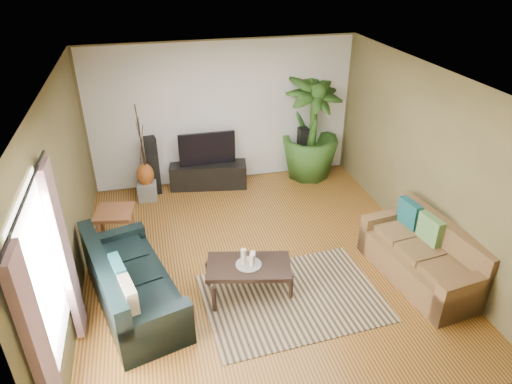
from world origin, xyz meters
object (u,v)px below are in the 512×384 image
object	(u,v)px
sofa_right	(422,253)
tv_stand	(209,175)
speaker_left	(153,166)
vase	(145,175)
sofa_left	(133,279)
pedestal	(147,190)
speaker_right	(302,153)
potted_plant	(311,128)
side_table	(117,227)
television	(207,149)
coffee_table	(249,278)

from	to	relation	value
sofa_right	tv_stand	xyz separation A→B (m)	(-2.44, 3.42, -0.19)
speaker_left	vase	distance (m)	0.27
sofa_left	tv_stand	bearing A→B (deg)	-40.35
tv_stand	pedestal	bearing A→B (deg)	-160.29
tv_stand	pedestal	size ratio (longest dim) A/B	4.29
sofa_left	tv_stand	world-z (taller)	sofa_left
speaker_right	potted_plant	distance (m)	0.52
tv_stand	side_table	xyz separation A→B (m)	(-1.66, -1.55, 0.05)
speaker_left	pedestal	bearing A→B (deg)	-133.43
television	speaker_right	bearing A→B (deg)	0.00
sofa_right	pedestal	distance (m)	4.83
pedestal	side_table	distance (m)	1.43
television	speaker_right	xyz separation A→B (m)	(1.88, 0.00, -0.28)
pedestal	television	bearing A→B (deg)	10.29
sofa_left	pedestal	xyz separation A→B (m)	(0.25, 2.83, -0.26)
tv_stand	speaker_right	size ratio (longest dim) A/B	1.40
sofa_right	potted_plant	size ratio (longest dim) A/B	0.89
coffee_table	speaker_right	bearing A→B (deg)	72.57
speaker_right	pedestal	size ratio (longest dim) A/B	3.05
sofa_right	sofa_left	bearing A→B (deg)	-103.24
speaker_left	pedestal	world-z (taller)	speaker_left
sofa_left	pedestal	world-z (taller)	sofa_left
sofa_right	speaker_left	xyz separation A→B (m)	(-3.45, 3.42, 0.13)
speaker_left	side_table	size ratio (longest dim) A/B	1.89
sofa_right	speaker_right	bearing A→B (deg)	-178.37
speaker_left	side_table	world-z (taller)	speaker_left
speaker_left	speaker_right	world-z (taller)	speaker_left
speaker_left	potted_plant	world-z (taller)	potted_plant
sofa_right	speaker_right	xyz separation A→B (m)	(-0.55, 3.42, 0.09)
sofa_right	potted_plant	distance (m)	3.49
sofa_left	coffee_table	world-z (taller)	sofa_left
sofa_left	coffee_table	size ratio (longest dim) A/B	1.81
sofa_right	tv_stand	distance (m)	4.20
vase	side_table	xyz separation A→B (m)	(-0.50, -1.34, -0.20)
sofa_left	side_table	distance (m)	1.52
speaker_right	side_table	bearing A→B (deg)	-158.00
vase	side_table	distance (m)	1.44
speaker_right	potted_plant	world-z (taller)	potted_plant
coffee_table	pedestal	world-z (taller)	coffee_table
tv_stand	vase	world-z (taller)	vase
speaker_right	television	bearing A→B (deg)	178.41
coffee_table	television	bearing A→B (deg)	103.79
potted_plant	side_table	xyz separation A→B (m)	(-3.68, -1.55, -0.72)
television	vase	xyz separation A→B (m)	(-1.16, -0.21, -0.30)
television	speaker_right	size ratio (longest dim) A/B	1.03
coffee_table	side_table	world-z (taller)	side_table
sofa_left	coffee_table	xyz separation A→B (m)	(1.48, -0.10, -0.20)
tv_stand	potted_plant	size ratio (longest dim) A/B	0.71
television	speaker_left	xyz separation A→B (m)	(-1.02, 0.00, -0.24)
tv_stand	sofa_right	bearing A→B (deg)	-45.12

